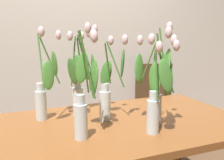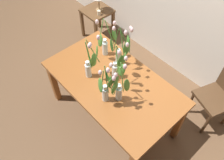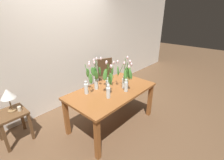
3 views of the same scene
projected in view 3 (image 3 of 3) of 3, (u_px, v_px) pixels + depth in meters
ground_plane at (112, 123)px, 3.15m from camera, size 18.00×18.00×0.00m
room_wall_rear at (65, 46)px, 3.46m from camera, size 9.00×0.10×2.70m
dining_table at (112, 94)px, 2.90m from camera, size 1.60×0.90×0.74m
tulip_vase_0 at (96, 77)px, 2.83m from camera, size 0.22×0.25×0.58m
tulip_vase_1 at (108, 85)px, 2.55m from camera, size 0.14×0.17×0.58m
tulip_vase_2 at (87, 83)px, 2.67m from camera, size 0.18×0.23×0.57m
tulip_vase_3 at (128, 79)px, 2.75m from camera, size 0.18×0.19×0.56m
tulip_vase_4 at (108, 80)px, 2.83m from camera, size 0.17×0.20×0.52m
tulip_vase_5 at (124, 77)px, 2.86m from camera, size 0.22×0.25×0.59m
dining_chair at (107, 75)px, 4.14m from camera, size 0.51×0.51×0.93m
side_table at (12, 119)px, 2.59m from camera, size 0.44×0.44×0.55m
table_lamp at (7, 94)px, 2.46m from camera, size 0.22×0.22×0.40m
pillar_candle at (19, 109)px, 2.57m from camera, size 0.06×0.06×0.07m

